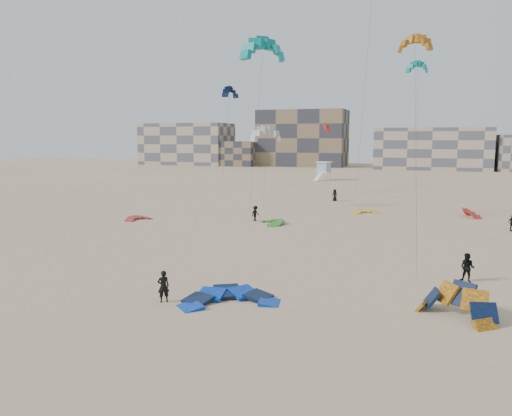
% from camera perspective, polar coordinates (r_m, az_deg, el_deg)
% --- Properties ---
extents(ground, '(320.00, 320.00, 0.00)m').
position_cam_1_polar(ground, '(29.10, -2.13, -10.27)').
color(ground, tan).
rests_on(ground, ground).
extents(kite_ground_blue, '(7.02, 7.13, 1.90)m').
position_cam_1_polar(kite_ground_blue, '(28.48, -3.09, -10.69)').
color(kite_ground_blue, blue).
rests_on(kite_ground_blue, ground).
extents(kite_ground_orange, '(5.87, 5.83, 4.21)m').
position_cam_1_polar(kite_ground_orange, '(28.08, 21.76, -11.55)').
color(kite_ground_orange, orange).
rests_on(kite_ground_orange, ground).
extents(kite_ground_red, '(4.08, 3.97, 1.27)m').
position_cam_1_polar(kite_ground_red, '(57.57, -13.31, -1.32)').
color(kite_ground_red, '#B33517').
rests_on(kite_ground_red, ground).
extents(kite_ground_green, '(5.05, 4.98, 1.64)m').
position_cam_1_polar(kite_ground_green, '(53.40, 1.79, -1.83)').
color(kite_ground_green, '#237C26').
rests_on(kite_ground_green, ground).
extents(kite_ground_red_far, '(3.77, 3.67, 3.02)m').
position_cam_1_polar(kite_ground_red_far, '(63.05, 23.39, -0.97)').
color(kite_ground_red_far, '#B33517').
rests_on(kite_ground_red_far, ground).
extents(kite_ground_yellow, '(4.60, 4.67, 1.20)m').
position_cam_1_polar(kite_ground_yellow, '(62.57, 12.44, -0.56)').
color(kite_ground_yellow, gold).
rests_on(kite_ground_yellow, ground).
extents(kitesurfer_main, '(0.78, 0.76, 1.81)m').
position_cam_1_polar(kitesurfer_main, '(28.68, -10.54, -8.79)').
color(kitesurfer_main, black).
rests_on(kitesurfer_main, ground).
extents(kitesurfer_b, '(1.11, 1.00, 1.86)m').
position_cam_1_polar(kitesurfer_b, '(34.73, 23.00, -6.29)').
color(kitesurfer_b, black).
rests_on(kitesurfer_b, ground).
extents(kitesurfer_c, '(1.02, 1.25, 1.68)m').
position_cam_1_polar(kitesurfer_c, '(55.21, -0.08, -0.61)').
color(kitesurfer_c, black).
rests_on(kitesurfer_c, ground).
extents(kitesurfer_d, '(0.92, 1.03, 1.68)m').
position_cam_1_polar(kitesurfer_d, '(55.02, 27.25, -1.55)').
color(kitesurfer_d, black).
rests_on(kitesurfer_d, ground).
extents(kitesurfer_e, '(0.95, 0.74, 1.73)m').
position_cam_1_polar(kitesurfer_e, '(73.53, 8.99, 1.47)').
color(kitesurfer_e, black).
rests_on(kitesurfer_e, ground).
extents(kite_fly_teal_a, '(6.42, 6.43, 18.63)m').
position_cam_1_polar(kite_fly_teal_a, '(53.73, 0.82, 17.46)').
color(kite_fly_teal_a, '#0E898E').
rests_on(kite_fly_teal_a, ground).
extents(kite_fly_orange, '(3.75, 28.01, 18.98)m').
position_cam_1_polar(kite_fly_orange, '(56.73, 17.70, 17.36)').
color(kite_fly_orange, orange).
rests_on(kite_fly_orange, ground).
extents(kite_fly_grey, '(5.31, 8.06, 9.75)m').
position_cam_1_polar(kite_fly_grey, '(64.02, 1.20, 8.29)').
color(kite_fly_grey, white).
rests_on(kite_fly_grey, ground).
extents(kite_fly_navy, '(3.81, 3.87, 16.05)m').
position_cam_1_polar(kite_fly_navy, '(79.11, -2.97, 12.96)').
color(kite_fly_navy, '#0C1839').
rests_on(kite_fly_navy, ground).
extents(kite_fly_teal_b, '(4.36, 6.82, 20.13)m').
position_cam_1_polar(kite_fly_teal_b, '(85.45, 17.97, 14.97)').
color(kite_fly_teal_b, '#0E898E').
rests_on(kite_fly_teal_b, ground).
extents(kite_fly_red, '(3.80, 8.86, 11.15)m').
position_cam_1_polar(kite_fly_red, '(91.95, 8.09, 9.03)').
color(kite_fly_red, '#B33517').
rests_on(kite_fly_red, ground).
extents(lifeguard_tower_far, '(3.44, 5.81, 3.99)m').
position_cam_1_polar(lifeguard_tower_far, '(109.55, 7.75, 4.21)').
color(lifeguard_tower_far, white).
rests_on(lifeguard_tower_far, ground).
extents(condo_west_a, '(30.00, 15.00, 14.00)m').
position_cam_1_polar(condo_west_a, '(175.13, -7.89, 7.25)').
color(condo_west_a, tan).
rests_on(condo_west_a, ground).
extents(condo_west_b, '(28.00, 14.00, 18.00)m').
position_cam_1_polar(condo_west_b, '(164.66, 5.35, 7.94)').
color(condo_west_b, '#776247').
rests_on(condo_west_b, ground).
extents(condo_mid, '(32.00, 16.00, 12.00)m').
position_cam_1_polar(condo_mid, '(155.72, 19.47, 6.42)').
color(condo_mid, tan).
rests_on(condo_mid, ground).
extents(condo_fill_left, '(12.00, 10.00, 8.00)m').
position_cam_1_polar(condo_fill_left, '(165.13, -1.98, 6.24)').
color(condo_fill_left, '#776247').
rests_on(condo_fill_left, ground).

